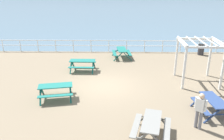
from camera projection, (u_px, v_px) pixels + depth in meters
name	position (u px, v px, depth m)	size (l,w,h in m)	color
ground_plane	(105.00, 87.00, 14.45)	(30.00, 24.00, 0.20)	gray
sea_band	(114.00, 7.00, 63.91)	(142.00, 90.00, 0.01)	slate
seaward_railing	(109.00, 44.00, 21.43)	(23.07, 0.07, 1.08)	white
picnic_table_near_left	(82.00, 63.00, 16.77)	(1.82, 1.56, 0.80)	#1E7A70
picnic_table_near_right	(56.00, 88.00, 12.65)	(2.06, 1.83, 0.80)	#1E7A70
picnic_table_mid_centre	(151.00, 124.00, 9.40)	(1.89, 2.10, 0.80)	gray
picnic_table_far_left	(122.00, 51.00, 19.66)	(1.71, 1.95, 0.80)	#1E7A70
picnic_table_far_right	(213.00, 103.00, 11.12)	(1.68, 1.92, 0.80)	#334C84
visitor	(200.00, 109.00, 9.86)	(0.41, 0.39, 1.66)	slate
lattice_pergola	(199.00, 52.00, 14.34)	(2.50, 2.62, 2.70)	white
litter_bin	(201.00, 49.00, 20.58)	(0.55, 0.55, 0.95)	#2D2D33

